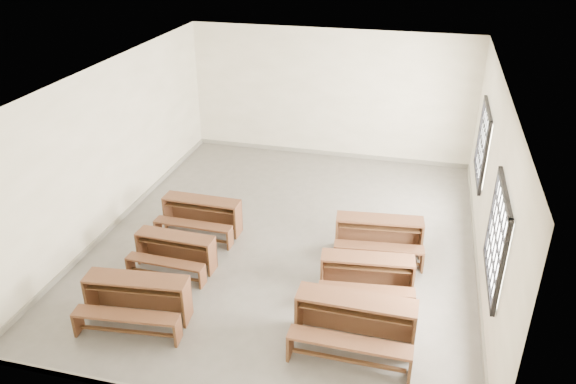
% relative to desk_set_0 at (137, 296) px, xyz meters
% --- Properties ---
extents(room, '(8.50, 8.50, 3.20)m').
position_rel_desk_set_0_xyz_m(room, '(1.75, 2.85, 1.73)').
color(room, slate).
rests_on(room, ground).
extents(desk_set_0, '(1.66, 0.98, 0.71)m').
position_rel_desk_set_0_xyz_m(desk_set_0, '(0.00, 0.00, 0.00)').
color(desk_set_0, brown).
rests_on(desk_set_0, ground).
extents(desk_set_1, '(1.42, 0.77, 0.63)m').
position_rel_desk_set_0_xyz_m(desk_set_1, '(-0.02, 1.43, -0.05)').
color(desk_set_1, brown).
rests_on(desk_set_1, ground).
extents(desk_set_2, '(1.53, 0.82, 0.68)m').
position_rel_desk_set_0_xyz_m(desk_set_2, '(-0.04, 2.71, -0.02)').
color(desk_set_2, brown).
rests_on(desk_set_2, ground).
extents(desk_set_3, '(1.73, 0.91, 0.77)m').
position_rel_desk_set_0_xyz_m(desk_set_3, '(3.31, 0.24, 0.03)').
color(desk_set_3, brown).
rests_on(desk_set_3, ground).
extents(desk_set_4, '(1.58, 0.95, 0.68)m').
position_rel_desk_set_0_xyz_m(desk_set_4, '(3.33, 1.49, -0.02)').
color(desk_set_4, brown).
rests_on(desk_set_4, ground).
extents(desk_set_5, '(1.65, 0.98, 0.71)m').
position_rel_desk_set_0_xyz_m(desk_set_5, '(3.39, 2.76, -0.00)').
color(desk_set_5, brown).
rests_on(desk_set_5, ground).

